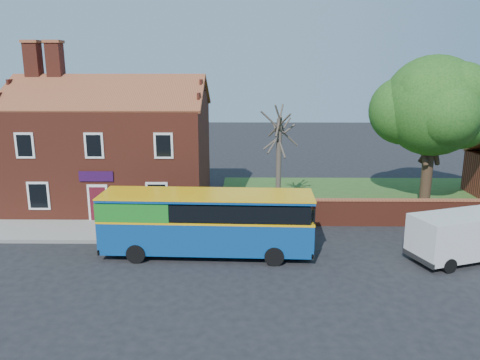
{
  "coord_description": "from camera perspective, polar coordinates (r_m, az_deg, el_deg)",
  "views": [
    {
      "loc": [
        1.69,
        -18.94,
        8.94
      ],
      "look_at": [
        1.41,
        5.0,
        3.19
      ],
      "focal_mm": 35.0,
      "sensor_mm": 36.0,
      "label": 1
    }
  ],
  "objects": [
    {
      "name": "boundary_wall",
      "position": [
        29.44,
        23.27,
        -3.65
      ],
      "size": [
        22.0,
        0.38,
        1.6
      ],
      "color": "maroon",
      "rests_on": "ground"
    },
    {
      "name": "kerb",
      "position": [
        26.08,
        -19.0,
        -7.14
      ],
      "size": [
        18.0,
        0.15,
        0.14
      ],
      "primitive_type": "cube",
      "color": "slate",
      "rests_on": "ground"
    },
    {
      "name": "ground",
      "position": [
        21.01,
        -4.1,
        -11.71
      ],
      "size": [
        120.0,
        120.0,
        0.0
      ],
      "primitive_type": "plane",
      "color": "black",
      "rests_on": "ground"
    },
    {
      "name": "shop_building",
      "position": [
        32.14,
        -15.1,
        3.13
      ],
      "size": [
        12.3,
        8.13,
        10.5
      ],
      "color": "maroon",
      "rests_on": "ground"
    },
    {
      "name": "large_tree",
      "position": [
        32.56,
        22.48,
        8.03
      ],
      "size": [
        8.02,
        6.34,
        9.78
      ],
      "color": "black",
      "rests_on": "ground"
    },
    {
      "name": "bus",
      "position": [
        22.8,
        -4.85,
        -4.9
      ],
      "size": [
        10.25,
        2.95,
        3.1
      ],
      "rotation": [
        0.0,
        0.0,
        -0.04
      ],
      "color": "navy",
      "rests_on": "ground"
    },
    {
      "name": "bare_tree",
      "position": [
        29.89,
        4.75,
        2.55
      ],
      "size": [
        2.4,
        2.86,
        6.4
      ],
      "color": "#4C4238",
      "rests_on": "ground"
    },
    {
      "name": "grass_strip",
      "position": [
        35.04,
        19.48,
        -2.04
      ],
      "size": [
        26.0,
        12.0,
        0.04
      ],
      "primitive_type": "cube",
      "color": "#426B28",
      "rests_on": "ground"
    },
    {
      "name": "pavement",
      "position": [
        27.64,
        -17.8,
        -5.91
      ],
      "size": [
        18.0,
        3.5,
        0.12
      ],
      "primitive_type": "cube",
      "color": "gray",
      "rests_on": "ground"
    },
    {
      "name": "van_near",
      "position": [
        24.64,
        25.74,
        -6.0
      ],
      "size": [
        5.59,
        3.67,
        2.28
      ],
      "rotation": [
        0.0,
        0.0,
        0.33
      ],
      "color": "silver",
      "rests_on": "ground"
    }
  ]
}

